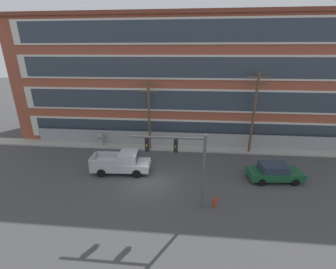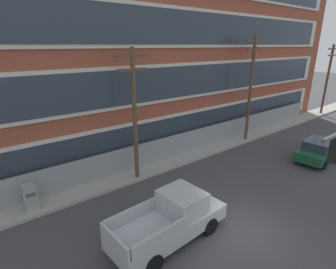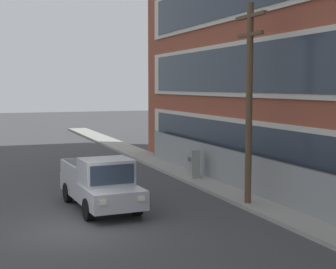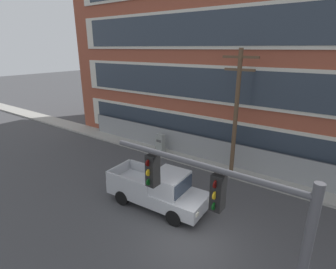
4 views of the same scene
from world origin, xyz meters
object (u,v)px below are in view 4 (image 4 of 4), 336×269
at_px(traffic_signal_mast, 233,228).
at_px(utility_pole_near_corner, 236,110).
at_px(electrical_cabinet, 160,144).
at_px(pickup_truck_silver, 159,190).

height_order(traffic_signal_mast, utility_pole_near_corner, utility_pole_near_corner).
height_order(utility_pole_near_corner, electrical_cabinet, utility_pole_near_corner).
xyz_separation_m(pickup_truck_silver, utility_pole_near_corner, (1.66, 5.50, 3.40)).
bearing_deg(electrical_cabinet, traffic_signal_mast, -45.71).
bearing_deg(electrical_cabinet, pickup_truck_silver, -53.12).
height_order(pickup_truck_silver, electrical_cabinet, pickup_truck_silver).
distance_m(traffic_signal_mast, electrical_cabinet, 14.65).
bearing_deg(electrical_cabinet, utility_pole_near_corner, -2.69).
relative_size(utility_pole_near_corner, electrical_cabinet, 5.07).
height_order(pickup_truck_silver, utility_pole_near_corner, utility_pole_near_corner).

